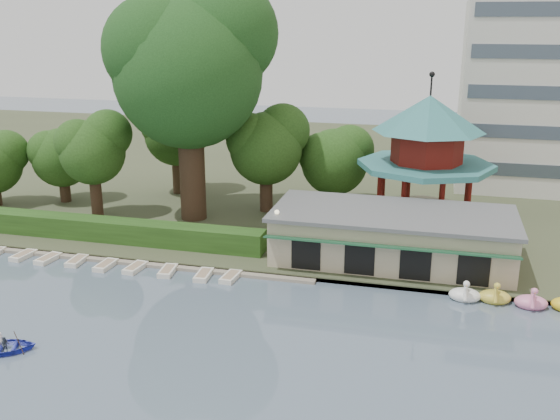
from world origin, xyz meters
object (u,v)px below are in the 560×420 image
(boathouse, at_px, (392,235))
(pavilion, at_px, (427,147))
(rowboat_with_passengers, at_px, (3,343))
(big_tree, at_px, (190,61))
(dock, at_px, (109,258))

(boathouse, relative_size, pavilion, 1.38)
(rowboat_with_passengers, bearing_deg, big_tree, 86.00)
(boathouse, xyz_separation_m, pavilion, (2.00, 10.03, 5.11))
(boathouse, xyz_separation_m, big_tree, (-18.82, 6.24, 12.55))
(dock, distance_m, rowboat_with_passengers, 14.64)
(boathouse, distance_m, pavilion, 11.43)
(pavilion, distance_m, rowboat_with_passengers, 37.71)
(dock, bearing_deg, rowboat_with_passengers, -84.54)
(boathouse, bearing_deg, pavilion, 78.72)
(dock, height_order, big_tree, big_tree)
(boathouse, relative_size, rowboat_with_passengers, 3.06)
(dock, bearing_deg, pavilion, 31.66)
(big_tree, bearing_deg, dock, -106.11)
(boathouse, bearing_deg, big_tree, 161.65)
(dock, xyz_separation_m, pavilion, (24.00, 14.80, 7.36))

